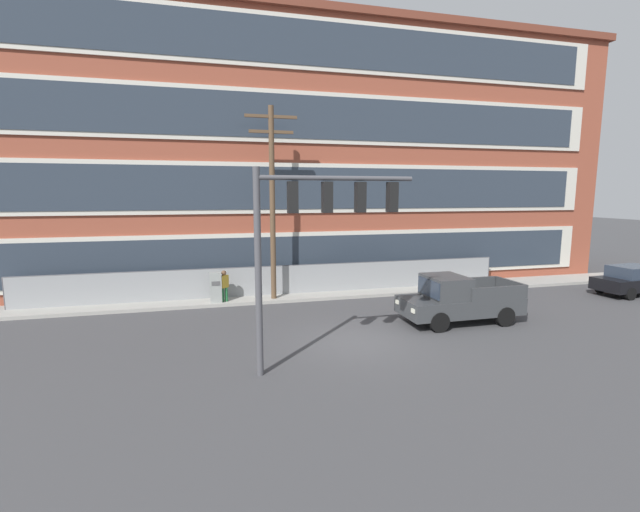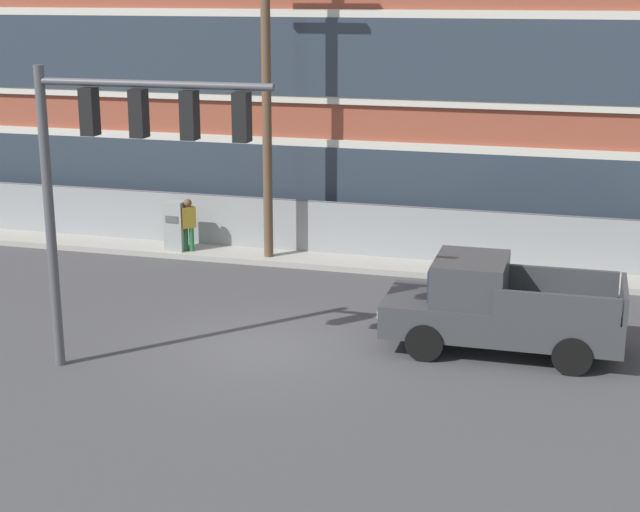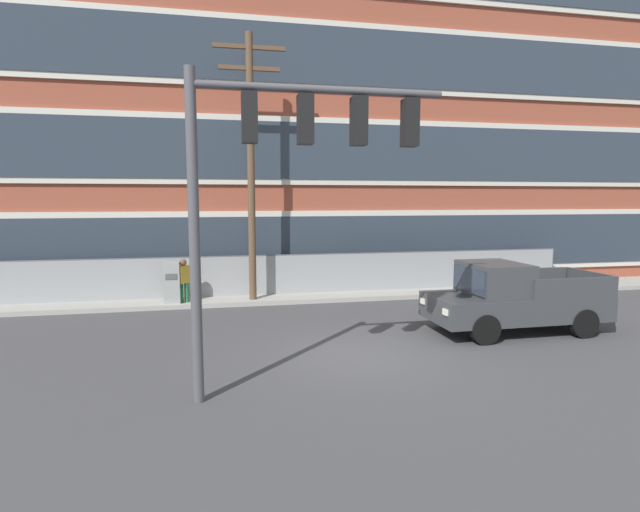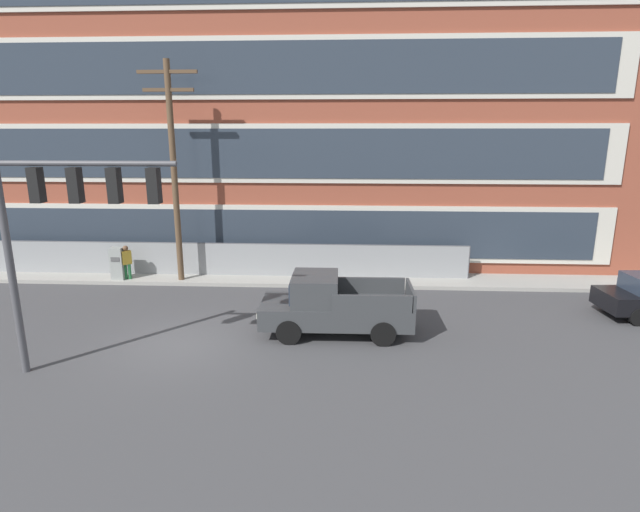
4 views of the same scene
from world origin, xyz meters
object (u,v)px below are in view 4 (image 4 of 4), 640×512
at_px(traffic_signal_mast, 62,213).
at_px(pedestrian_near_cabinet, 127,261).
at_px(electrical_cabinet, 118,265).
at_px(pickup_truck_dark_grey, 333,306).
at_px(utility_pole_near_corner, 174,165).

distance_m(traffic_signal_mast, pedestrian_near_cabinet, 9.55).
bearing_deg(traffic_signal_mast, electrical_cabinet, 107.98).
bearing_deg(electrical_cabinet, traffic_signal_mast, -72.02).
height_order(electrical_cabinet, pedestrian_near_cabinet, pedestrian_near_cabinet).
distance_m(pickup_truck_dark_grey, electrical_cabinet, 11.05).
bearing_deg(pickup_truck_dark_grey, electrical_cabinet, 151.39).
height_order(traffic_signal_mast, electrical_cabinet, traffic_signal_mast).
distance_m(utility_pole_near_corner, electrical_cabinet, 5.21).
relative_size(pickup_truck_dark_grey, pedestrian_near_cabinet, 2.98).
xyz_separation_m(pickup_truck_dark_grey, electrical_cabinet, (-9.70, 5.29, -0.14)).
distance_m(electrical_cabinet, pedestrian_near_cabinet, 0.43).
bearing_deg(traffic_signal_mast, pickup_truck_dark_grey, 24.95).
bearing_deg(pickup_truck_dark_grey, traffic_signal_mast, -155.05).
relative_size(pickup_truck_dark_grey, utility_pole_near_corner, 0.53).
xyz_separation_m(traffic_signal_mast, electrical_cabinet, (-2.77, 8.52, -3.71)).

